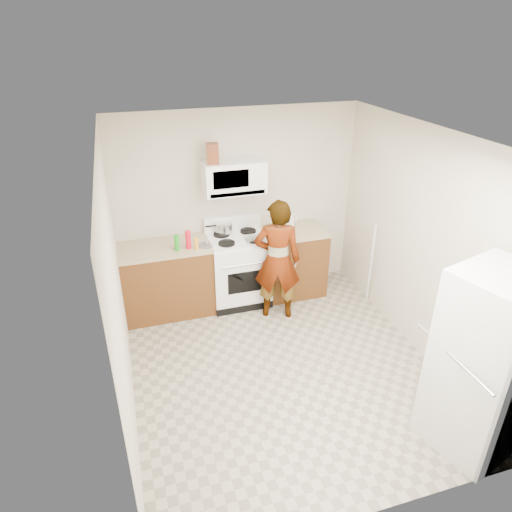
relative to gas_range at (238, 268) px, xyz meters
name	(u,v)px	position (x,y,z in m)	size (l,w,h in m)	color
floor	(282,366)	(0.10, -1.48, -0.49)	(3.60, 3.60, 0.00)	gray
back_wall	(238,205)	(0.10, 0.31, 0.76)	(3.20, 0.02, 2.50)	beige
right_wall	(425,247)	(1.69, -1.48, 0.76)	(0.02, 3.60, 2.50)	beige
cabinet_left	(167,280)	(-0.94, 0.01, -0.04)	(1.12, 0.62, 0.90)	#592C15
counter_left	(164,248)	(-0.94, 0.01, 0.43)	(1.14, 0.64, 0.04)	tan
cabinet_right	(293,262)	(0.78, 0.01, -0.04)	(0.80, 0.62, 0.90)	#592C15
counter_right	(294,231)	(0.78, 0.01, 0.43)	(0.82, 0.64, 0.04)	tan
gas_range	(238,268)	(0.00, 0.00, 0.00)	(0.76, 0.65, 1.13)	white
microwave	(234,177)	(0.00, 0.13, 1.21)	(0.76, 0.38, 0.40)	white
person	(277,260)	(0.37, -0.49, 0.30)	(0.57, 0.38, 1.58)	tan
fridge	(486,364)	(1.38, -2.88, 0.36)	(0.70, 0.70, 1.70)	#B8B9B5
kettle	(289,219)	(0.77, 0.18, 0.53)	(0.14, 0.14, 0.17)	silver
jug	(213,153)	(-0.26, 0.08, 1.53)	(0.14, 0.14, 0.24)	#5E2C16
saucepan	(224,227)	(-0.14, 0.18, 0.53)	(0.22, 0.22, 0.12)	#B6B7BB
tray	(255,238)	(0.20, -0.13, 0.47)	(0.25, 0.16, 0.05)	white
bottle_spray	(188,240)	(-0.65, -0.14, 0.56)	(0.07, 0.07, 0.23)	red
bottle_hot_sauce	(196,243)	(-0.56, -0.18, 0.52)	(0.05, 0.05, 0.15)	orange
bottle_green_cap	(177,243)	(-0.79, -0.15, 0.55)	(0.06, 0.06, 0.20)	#1A921A
pot_lid	(206,245)	(-0.43, -0.12, 0.46)	(0.22, 0.22, 0.01)	white
broom	(371,265)	(1.60, -0.64, 0.13)	(0.03, 0.03, 1.23)	silver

